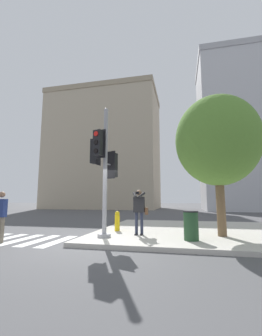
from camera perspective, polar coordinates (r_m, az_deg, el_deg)
ground_plane at (r=7.64m, az=-11.40°, el=-18.65°), size 160.00×160.00×0.00m
sidewalk_corner at (r=10.47m, az=15.82°, el=-15.17°), size 8.00×8.00×0.14m
crosswalk_stripes at (r=9.33m, az=-26.09°, el=-16.02°), size 3.31×2.28×0.01m
traffic_signal_pole at (r=8.15m, az=-7.08°, el=1.28°), size 0.92×1.16×4.65m
person_photographer at (r=8.50m, az=2.15°, el=-10.08°), size 0.58×0.54×1.65m
pedestrian_distant at (r=8.85m, az=-30.23°, el=-10.36°), size 0.34×0.20×1.70m
street_tree at (r=9.08m, az=21.06°, el=6.47°), size 3.09×3.09×5.19m
fire_hydrant at (r=9.62m, az=-3.52°, el=-13.29°), size 0.21×0.27×0.80m
trash_bin at (r=7.65m, az=15.00°, el=-13.92°), size 0.48×0.48×0.92m
building_left at (r=37.86m, az=-6.64°, el=4.43°), size 17.58×10.49×19.05m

